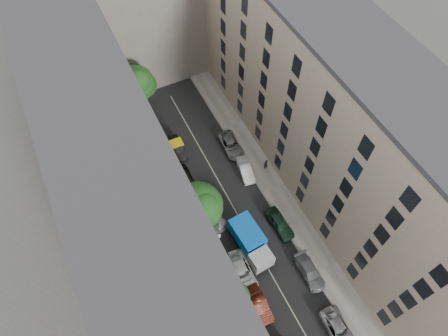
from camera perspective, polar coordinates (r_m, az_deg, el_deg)
ground at (r=47.31m, az=1.29°, el=-5.51°), size 120.00×120.00×0.00m
road_surface at (r=47.30m, az=1.29°, el=-5.51°), size 8.00×44.00×0.02m
sidewalk_left at (r=46.30m, az=-4.86°, el=-8.09°), size 3.00×44.00×0.15m
sidewalk_right at (r=48.78m, az=7.07°, el=-2.93°), size 3.00×44.00×0.15m
building_left at (r=37.27m, az=-13.75°, el=-4.66°), size 8.00×44.00×20.00m
building_right at (r=43.13m, az=14.80°, el=6.67°), size 8.00×44.00×20.00m
building_endcap at (r=58.71m, az=-11.84°, el=21.37°), size 18.00×12.00×18.00m
tarp_truck at (r=43.76m, az=3.86°, el=-10.49°), size 2.82×6.28×2.83m
car_left_1 at (r=42.58m, az=5.04°, el=-18.80°), size 1.53×4.20×1.38m
car_left_2 at (r=43.36m, az=2.50°, el=-14.78°), size 2.77×5.33×1.43m
car_left_3 at (r=46.07m, az=-1.72°, el=-6.66°), size 2.39×4.80×1.34m
car_left_4 at (r=48.51m, az=-5.38°, el=-1.67°), size 1.75×4.32×1.47m
car_left_5 at (r=51.41m, az=-6.72°, el=2.87°), size 1.48×4.11×1.35m
car_right_0 at (r=43.36m, az=16.07°, el=-21.40°), size 2.43×4.82×1.31m
car_right_1 at (r=44.38m, az=12.12°, el=-14.30°), size 1.91×4.46×1.28m
car_right_2 at (r=45.92m, az=7.97°, el=-7.84°), size 1.89×4.39×1.48m
car_right_3 at (r=49.23m, az=3.05°, el=-0.24°), size 2.04×4.20×1.33m
car_right_4 at (r=51.38m, az=0.97°, el=3.31°), size 2.39×4.81×1.31m
tree_near at (r=37.80m, az=0.42°, el=-19.01°), size 4.89×4.55×7.54m
tree_mid at (r=41.24m, az=-3.50°, el=-5.64°), size 5.43×5.18×8.01m
tree_far at (r=52.41m, az=-12.25°, el=11.53°), size 4.97×4.65×8.29m
lamp_post at (r=40.97m, az=-0.68°, el=-10.86°), size 0.36×0.36×6.11m
pedestrian at (r=49.49m, az=5.98°, el=0.56°), size 0.69×0.53×1.69m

